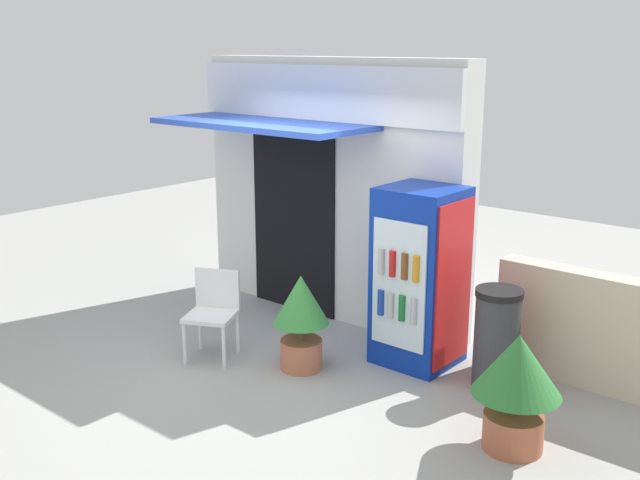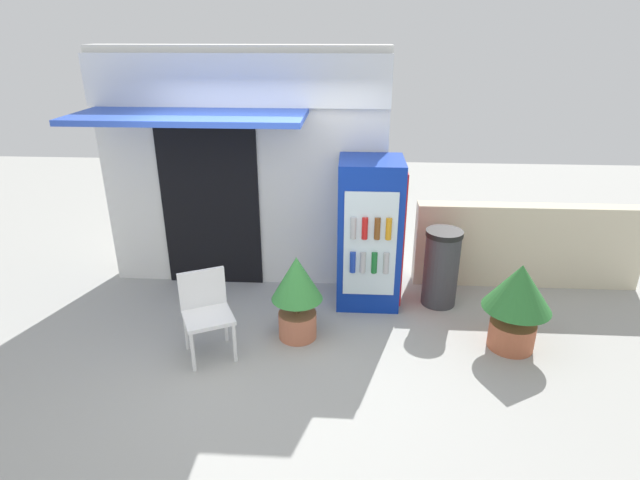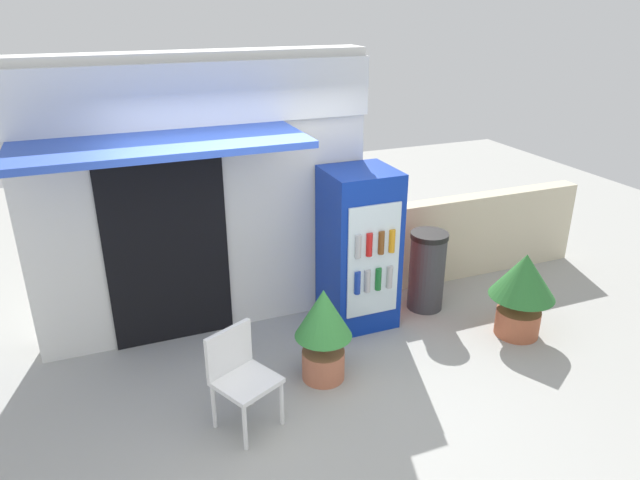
% 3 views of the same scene
% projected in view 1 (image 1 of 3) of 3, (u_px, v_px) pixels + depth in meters
% --- Properties ---
extents(ground, '(16.00, 16.00, 0.00)m').
position_uv_depth(ground, '(248.00, 369.00, 7.02)').
color(ground, '#A3A39E').
extents(storefront_building, '(3.39, 1.34, 2.84)m').
position_uv_depth(storefront_building, '(328.00, 184.00, 8.14)').
color(storefront_building, silver).
rests_on(storefront_building, ground).
extents(drink_cooler, '(0.73, 0.74, 1.70)m').
position_uv_depth(drink_cooler, '(420.00, 277.00, 6.98)').
color(drink_cooler, '#0C2D9E').
rests_on(drink_cooler, ground).
extents(plastic_chair, '(0.60, 0.59, 0.84)m').
position_uv_depth(plastic_chair, '(214.00, 307.00, 7.22)').
color(plastic_chair, white).
rests_on(plastic_chair, ground).
extents(potted_plant_near_shop, '(0.52, 0.52, 0.92)m').
position_uv_depth(potted_plant_near_shop, '(301.00, 314.00, 6.90)').
color(potted_plant_near_shop, '#BC6B4C').
rests_on(potted_plant_near_shop, ground).
extents(potted_plant_curbside, '(0.67, 0.67, 0.92)m').
position_uv_depth(potted_plant_curbside, '(517.00, 380.00, 5.50)').
color(potted_plant_curbside, '#AD5B3D').
rests_on(potted_plant_curbside, ground).
extents(trash_bin, '(0.42, 0.42, 0.92)m').
position_uv_depth(trash_bin, '(497.00, 339.00, 6.53)').
color(trash_bin, '#38383D').
rests_on(trash_bin, ground).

